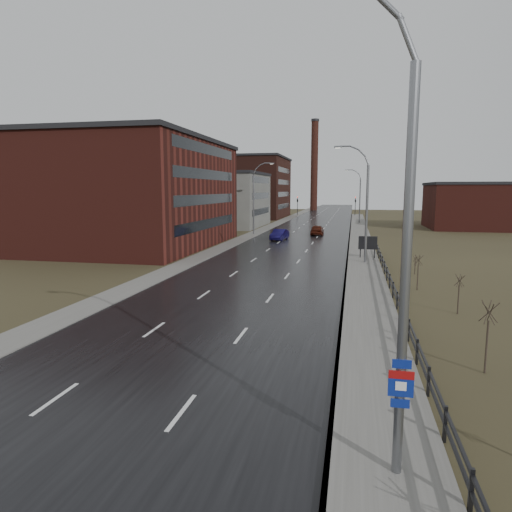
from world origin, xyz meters
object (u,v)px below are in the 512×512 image
at_px(billboard, 368,244).
at_px(car_far, 317,230).
at_px(streetlight_main, 393,239).
at_px(car_near, 279,235).

xyz_separation_m(billboard, car_far, (-7.07, 24.15, -0.82)).
distance_m(streetlight_main, billboard, 37.39).
distance_m(billboard, car_far, 25.18).
bearing_deg(car_near, streetlight_main, -71.26).
distance_m(billboard, car_near, 19.66).
xyz_separation_m(streetlight_main, car_near, (-11.13, 52.86, -5.28)).
bearing_deg(streetlight_main, car_near, 101.89).
bearing_deg(car_near, car_far, 67.75).
height_order(streetlight_main, car_near, streetlight_main).
relative_size(billboard, car_near, 0.51).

